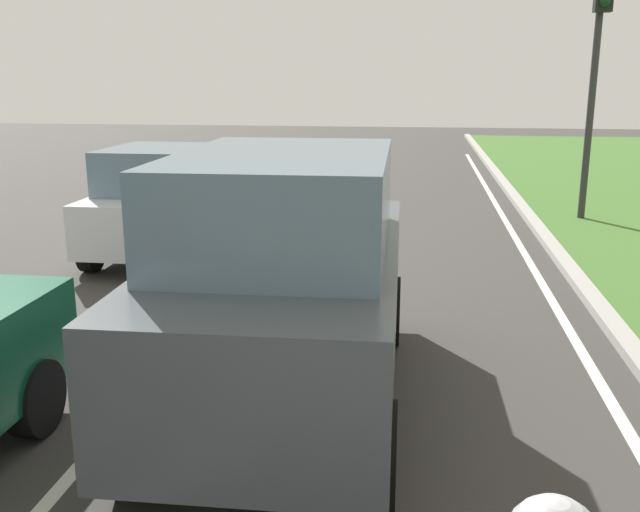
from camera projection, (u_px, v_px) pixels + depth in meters
name	position (u px, v px, depth m)	size (l,w,h in m)	color
ground_plane	(305.00, 257.00, 11.62)	(60.00, 60.00, 0.00)	#383533
lane_line_center	(263.00, 255.00, 11.71)	(0.12, 32.00, 0.01)	silver
lane_line_right_edge	(531.00, 264.00, 11.15)	(0.12, 32.00, 0.01)	silver
curb_right	(564.00, 262.00, 11.07)	(0.24, 48.00, 0.12)	#9E9B93
car_suv_ahead	(287.00, 279.00, 6.17)	(2.04, 4.54, 2.28)	#474C51
car_hatchback_far	(164.00, 201.00, 11.59)	(1.73, 3.70, 1.78)	silver
traffic_light_near_right	(598.00, 43.00, 13.53)	(0.32, 0.50, 5.07)	#2D2D2D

